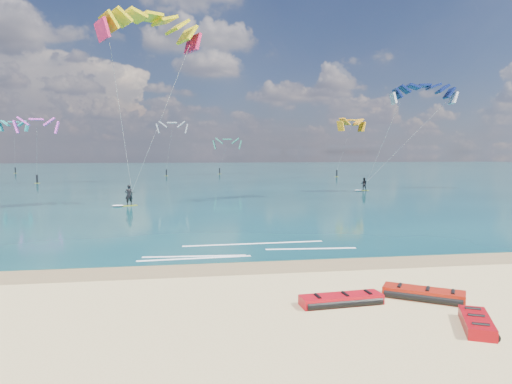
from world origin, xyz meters
TOP-DOWN VIEW (x-y plane):
  - ground at (0.00, 40.00)m, footprint 320.00×320.00m
  - wet_sand_strip at (0.00, 3.00)m, footprint 320.00×2.40m
  - sea at (0.00, 104.00)m, footprint 320.00×200.00m
  - packed_kite_left at (2.84, -2.39)m, footprint 3.13×1.34m
  - packed_kite_mid at (5.90, -2.30)m, footprint 3.12×2.64m
  - packed_kite_right at (6.07, -5.05)m, footprint 1.99×2.54m
  - kitesurfer_main at (-6.29, 25.25)m, footprint 10.12×8.19m
  - kitesurfer_far at (23.94, 38.01)m, footprint 11.89×7.70m
  - shoreline_foam at (0.47, 6.42)m, footprint 11.38×3.63m
  - distant_kites at (-7.82, 78.46)m, footprint 78.01×40.65m

SIDE VIEW (x-z plane):
  - ground at x=0.00m, z-range 0.00..0.00m
  - packed_kite_left at x=2.84m, z-range -0.20..0.20m
  - packed_kite_mid at x=5.90m, z-range -0.22..0.22m
  - packed_kite_right at x=6.07m, z-range -0.20..0.20m
  - wet_sand_strip at x=0.00m, z-range 0.00..0.01m
  - sea at x=0.00m, z-range 0.00..0.04m
  - shoreline_foam at x=0.47m, z-range 0.04..0.05m
  - distant_kites at x=-7.82m, z-range -0.68..11.49m
  - kitesurfer_far at x=23.94m, z-range 0.16..14.95m
  - kitesurfer_main at x=-6.29m, z-range 0.50..18.70m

